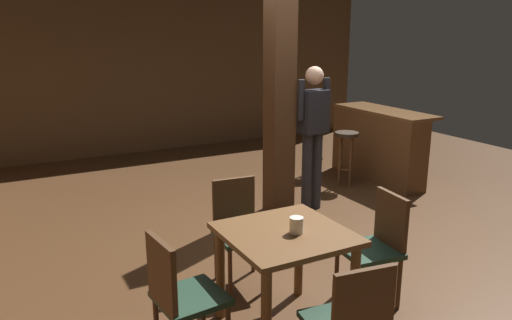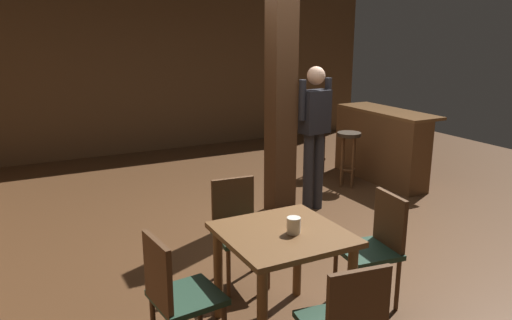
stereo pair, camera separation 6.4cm
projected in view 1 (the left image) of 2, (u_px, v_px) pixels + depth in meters
The scene contains 12 objects.
ground_plane at pixel (308, 233), 5.37m from camera, with size 10.80×10.80×0.00m, color #4C301C.
wall_back at pixel (168, 71), 8.85m from camera, with size 8.00×0.10×2.80m, color brown.
pillar at pixel (280, 95), 5.69m from camera, with size 0.28×0.28×2.80m, color #422816.
dining_table at pixel (285, 251), 3.53m from camera, with size 0.84×0.84×0.76m.
chair_east at pixel (377, 243), 3.92m from camera, with size 0.46×0.46×0.89m.
chair_north at pixel (239, 226), 4.25m from camera, with size 0.46×0.46×0.89m.
chair_west at pixel (180, 293), 3.17m from camera, with size 0.46×0.46×0.89m.
napkin_cup at pixel (296, 225), 3.46m from camera, with size 0.10×0.10×0.12m, color silver.
standing_person at pixel (313, 128), 5.84m from camera, with size 0.47×0.24×1.72m.
bar_counter at pixel (378, 145), 7.15m from camera, with size 0.56×1.61×1.02m.
bar_stool_near at pixel (346, 147), 6.84m from camera, with size 0.32×0.32×0.76m.
bar_stool_mid at pixel (315, 139), 7.38m from camera, with size 0.35×0.35×0.73m.
Camera 1 is at (-2.85, -4.13, 2.14)m, focal length 35.00 mm.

